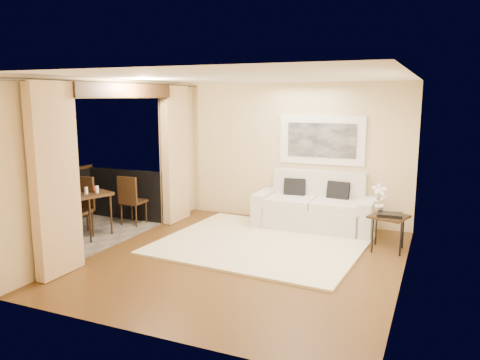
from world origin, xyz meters
The scene contains 18 objects.
floor centered at (0.00, 0.00, 0.00)m, with size 5.00×5.00×0.00m, color brown.
room_shell centered at (-2.13, 0.00, 2.52)m, with size 5.00×6.40×5.00m.
balcony centered at (-3.31, 0.00, 0.18)m, with size 1.81×2.60×1.17m.
curtains centered at (-2.11, 0.00, 1.34)m, with size 0.16×4.80×2.64m.
artwork centered at (0.54, 2.46, 1.62)m, with size 1.62×0.07×0.92m.
rug centered at (-0.02, 0.78, 0.02)m, with size 3.21×2.80×0.04m, color #F6EDC6.
sofa centered at (0.53, 2.10, 0.37)m, with size 2.18×0.96×1.04m.
side_table centered at (1.93, 1.30, 0.52)m, with size 0.66×0.66×0.57m.
tray centered at (1.94, 1.25, 0.60)m, with size 0.38×0.28×0.05m, color black.
orchid centered at (1.75, 1.41, 0.82)m, with size 0.26×0.17×0.48m, color white.
bistro_table centered at (-2.98, 0.01, 0.71)m, with size 0.86×0.86×0.79m.
balcony_chair_far centered at (-2.74, 0.90, 0.55)m, with size 0.42×0.42×0.95m.
balcony_chair_near centered at (-3.07, -0.09, 0.62)m, with size 0.53×0.54×1.06m.
ice_bucket centered at (-3.11, 0.16, 0.89)m, with size 0.18×0.18×0.20m, color white.
candle centered at (-2.95, 0.18, 0.83)m, with size 0.06×0.06×0.07m, color red.
vase centered at (-3.00, -0.21, 0.88)m, with size 0.04×0.04×0.18m, color silver.
glass_a centered at (-2.89, -0.11, 0.85)m, with size 0.06×0.06×0.12m, color white.
glass_b centered at (-2.80, 0.06, 0.85)m, with size 0.06×0.06×0.12m, color white.
Camera 1 is at (2.62, -6.22, 2.43)m, focal length 35.00 mm.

